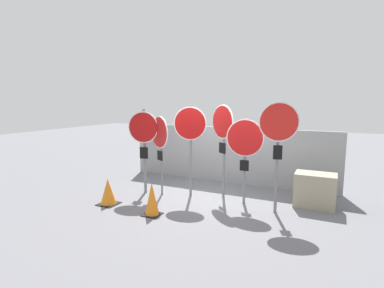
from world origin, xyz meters
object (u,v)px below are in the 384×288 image
(traffic_cone_0, at_px, (152,199))
(traffic_cone_1, at_px, (108,192))
(stop_sign_5, at_px, (278,133))
(stop_sign_2, at_px, (190,131))
(stop_sign_3, at_px, (223,130))
(storage_crate, at_px, (315,190))
(stop_sign_1, at_px, (160,137))
(stop_sign_4, at_px, (245,144))
(stop_sign_0, at_px, (144,135))

(traffic_cone_0, distance_m, traffic_cone_1, 1.39)
(stop_sign_5, bearing_deg, stop_sign_2, 156.81)
(stop_sign_3, relative_size, traffic_cone_1, 3.76)
(storage_crate, bearing_deg, traffic_cone_1, -156.01)
(storage_crate, bearing_deg, stop_sign_5, -132.54)
(stop_sign_1, bearing_deg, traffic_cone_1, -92.31)
(stop_sign_3, xyz_separation_m, storage_crate, (2.32, 0.24, -1.41))
(stop_sign_3, distance_m, stop_sign_5, 1.66)
(stop_sign_4, relative_size, traffic_cone_0, 2.82)
(stop_sign_0, height_order, stop_sign_4, stop_sign_0)
(stop_sign_4, bearing_deg, stop_sign_3, 150.59)
(stop_sign_3, xyz_separation_m, stop_sign_5, (1.54, -0.61, 0.05))
(traffic_cone_0, bearing_deg, stop_sign_3, 63.74)
(stop_sign_0, distance_m, traffic_cone_0, 2.13)
(traffic_cone_0, bearing_deg, storage_crate, 33.79)
(stop_sign_2, bearing_deg, stop_sign_3, 9.35)
(stop_sign_1, xyz_separation_m, storage_crate, (3.91, 0.84, -1.20))
(traffic_cone_0, xyz_separation_m, traffic_cone_1, (-1.38, 0.12, -0.05))
(traffic_cone_1, height_order, storage_crate, storage_crate)
(stop_sign_3, bearing_deg, stop_sign_0, -128.35)
(stop_sign_0, bearing_deg, traffic_cone_1, -115.59)
(traffic_cone_0, bearing_deg, stop_sign_2, 84.16)
(traffic_cone_0, bearing_deg, stop_sign_5, 28.26)
(stop_sign_5, relative_size, storage_crate, 2.70)
(stop_sign_0, height_order, storage_crate, stop_sign_0)
(stop_sign_0, xyz_separation_m, traffic_cone_0, (1.11, -1.31, -1.26))
(stop_sign_2, relative_size, stop_sign_4, 1.15)
(storage_crate, bearing_deg, stop_sign_1, -167.84)
(stop_sign_2, distance_m, stop_sign_4, 1.52)
(stop_sign_4, bearing_deg, storage_crate, 14.95)
(stop_sign_4, height_order, traffic_cone_1, stop_sign_4)
(stop_sign_5, bearing_deg, stop_sign_1, 163.47)
(stop_sign_1, distance_m, stop_sign_2, 0.85)
(stop_sign_0, relative_size, traffic_cone_0, 3.09)
(stop_sign_4, height_order, stop_sign_5, stop_sign_5)
(stop_sign_0, distance_m, stop_sign_3, 2.18)
(stop_sign_2, relative_size, traffic_cone_0, 3.24)
(traffic_cone_1, bearing_deg, stop_sign_3, 38.00)
(stop_sign_1, bearing_deg, stop_sign_2, 48.40)
(stop_sign_5, distance_m, storage_crate, 1.86)
(stop_sign_1, height_order, traffic_cone_0, stop_sign_1)
(stop_sign_0, xyz_separation_m, stop_sign_3, (2.07, 0.64, 0.19))
(stop_sign_5, height_order, traffic_cone_0, stop_sign_5)
(traffic_cone_0, bearing_deg, stop_sign_1, 114.54)
(storage_crate, bearing_deg, stop_sign_2, -169.62)
(stop_sign_2, bearing_deg, stop_sign_0, -179.18)
(stop_sign_5, relative_size, traffic_cone_1, 3.88)
(stop_sign_3, height_order, storage_crate, stop_sign_3)
(stop_sign_1, bearing_deg, storage_crate, 41.59)
(stop_sign_5, relative_size, traffic_cone_0, 3.36)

